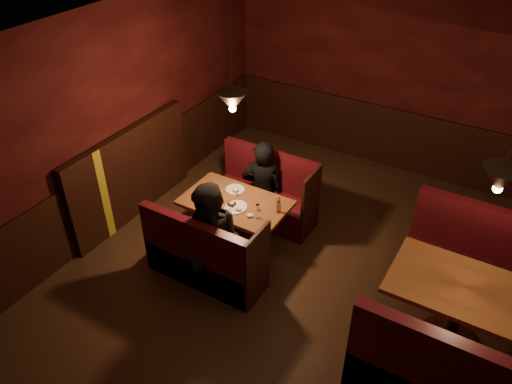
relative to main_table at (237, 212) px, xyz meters
The scene contains 9 objects.
room 1.25m from the main_table, 25.56° to the right, with size 6.02×7.02×2.92m.
main_table is the anchor object (origin of this frame).
main_bench_far 0.78m from the main_table, 88.87° to the left, with size 1.44×0.52×0.98m.
main_bench_near 0.78m from the main_table, 88.87° to the right, with size 1.44×0.52×0.98m.
second_table 2.75m from the main_table, ahead, with size 1.42×0.91×0.80m.
second_bench_far 2.87m from the main_table, 13.98° to the left, with size 1.57×0.59×1.12m.
second_bench_near 2.96m from the main_table, 19.90° to the right, with size 1.57×0.59×1.12m.
diner_a 0.72m from the main_table, 91.40° to the left, with size 0.57×0.37×1.56m, color black.
diner_b 0.78m from the main_table, 78.67° to the right, with size 0.84×0.65×1.72m, color black.
Camera 1 is at (1.46, -3.63, 4.34)m, focal length 35.00 mm.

